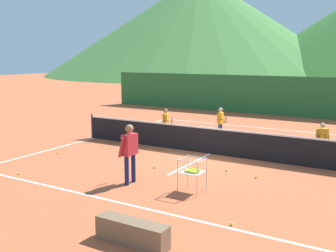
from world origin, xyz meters
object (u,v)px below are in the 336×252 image
object	(u,v)px
ball_cart	(192,171)
tennis_ball_2	(256,177)
student_2	(322,137)
tennis_ball_6	(121,145)
tennis_ball_0	(231,224)
tennis_ball_5	(58,153)
student_0	(166,121)
courtside_bench	(132,232)
student_1	(221,120)
tennis_net	(210,140)
tennis_ball_3	(19,173)
instructor	(130,148)
tennis_ball_1	(227,170)
tennis_ball_4	(155,167)

from	to	relation	value
ball_cart	tennis_ball_2	distance (m)	2.36
student_2	tennis_ball_6	size ratio (longest dim) A/B	18.59
tennis_ball_0	tennis_ball_5	xyz separation A→B (m)	(-7.78, 2.61, 0.00)
ball_cart	tennis_ball_2	size ratio (longest dim) A/B	13.22
student_0	courtside_bench	bearing A→B (deg)	-63.05
student_0	student_1	size ratio (longest dim) A/B	1.00
tennis_net	tennis_ball_6	world-z (taller)	tennis_net
tennis_ball_2	tennis_ball_5	bearing A→B (deg)	-173.40
student_0	tennis_ball_0	distance (m)	8.77
tennis_ball_0	tennis_ball_5	bearing A→B (deg)	161.42
tennis_ball_3	courtside_bench	xyz separation A→B (m)	(5.53, -1.88, 0.20)
tennis_ball_5	tennis_ball_6	world-z (taller)	same
student_0	student_1	world-z (taller)	same
student_0	student_1	bearing A→B (deg)	38.73
student_0	ball_cart	bearing A→B (deg)	-53.20
ball_cart	tennis_ball_2	bearing A→B (deg)	62.38
instructor	student_0	bearing A→B (deg)	111.04
ball_cart	tennis_ball_5	distance (m)	6.26
tennis_ball_1	tennis_ball_3	world-z (taller)	same
instructor	tennis_ball_2	xyz separation A→B (m)	(2.90, 2.26, -0.97)
student_0	tennis_net	bearing A→B (deg)	-25.84
student_1	tennis_ball_3	size ratio (longest dim) A/B	19.63
student_1	tennis_ball_2	distance (m)	5.76
student_0	courtside_bench	distance (m)	9.47
tennis_ball_2	tennis_ball_3	world-z (taller)	same
student_1	tennis_ball_3	xyz separation A→B (m)	(-3.11, -8.04, -0.77)
ball_cart	tennis_ball_0	xyz separation A→B (m)	(1.65, -1.41, -0.54)
tennis_ball_2	student_2	bearing A→B (deg)	69.35
tennis_ball_1	tennis_ball_5	bearing A→B (deg)	-170.54
ball_cart	tennis_ball_0	bearing A→B (deg)	-40.54
tennis_ball_2	tennis_ball_6	world-z (taller)	same
tennis_ball_1	tennis_ball_5	world-z (taller)	same
ball_cart	tennis_ball_4	bearing A→B (deg)	145.69
tennis_ball_2	tennis_ball_6	bearing A→B (deg)	167.28
tennis_ball_0	tennis_ball_3	distance (m)	6.86
tennis_ball_0	tennis_ball_1	bearing A→B (deg)	113.53
tennis_ball_1	tennis_net	bearing A→B (deg)	127.79
ball_cart	tennis_ball_4	xyz separation A→B (m)	(-2.05, 1.40, -0.54)
ball_cart	courtside_bench	world-z (taller)	ball_cart
instructor	courtside_bench	xyz separation A→B (m)	(2.16, -2.91, -0.78)
tennis_ball_1	tennis_ball_5	size ratio (longest dim) A/B	1.00
tennis_ball_0	tennis_ball_6	distance (m)	8.14
tennis_net	tennis_ball_3	xyz separation A→B (m)	(-3.89, -5.27, -0.47)
tennis_net	tennis_ball_2	distance (m)	3.12
tennis_ball_6	courtside_bench	world-z (taller)	courtside_bench
student_2	tennis_ball_4	xyz separation A→B (m)	(-4.35, -3.91, -0.73)
tennis_ball_3	tennis_ball_4	size ratio (longest dim) A/B	1.00
tennis_ball_4	tennis_ball_0	bearing A→B (deg)	-37.22
student_0	student_2	size ratio (longest dim) A/B	1.06
tennis_net	tennis_ball_5	size ratio (longest dim) A/B	166.49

